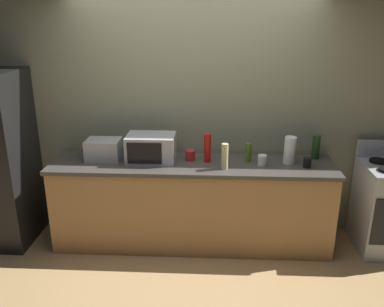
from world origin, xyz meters
The scene contains 13 objects.
ground_plane centered at (0.00, 0.00, 0.00)m, with size 8.00×8.00×0.00m, color tan.
back_wall centered at (0.00, 0.81, 1.35)m, with size 6.40×0.10×2.70m, color gray.
counter_run centered at (0.00, 0.40, 0.45)m, with size 2.84×0.64×0.90m.
microwave centered at (-0.41, 0.45, 1.04)m, with size 0.48×0.35×0.27m.
toaster_oven centered at (-0.90, 0.46, 1.01)m, with size 0.34×0.26×0.21m, color #B7BABF.
paper_towel_roll centered at (0.97, 0.45, 1.04)m, with size 0.12×0.12×0.27m, color white.
bottle_hot_sauce centered at (0.15, 0.45, 1.05)m, with size 0.07×0.07×0.29m, color red.
bottle_olive_oil centered at (0.56, 0.47, 1.00)m, with size 0.06×0.06×0.19m, color #4C6B19.
bottle_vinegar centered at (0.32, 0.26, 1.03)m, with size 0.07×0.07×0.25m, color beige.
bottle_wine centered at (1.26, 0.60, 1.02)m, with size 0.08×0.08×0.25m, color #1E3F19.
mug_white centered at (0.69, 0.38, 0.95)m, with size 0.09×0.09×0.10m, color white.
mug_red centered at (-0.02, 0.49, 0.95)m, with size 0.10×0.10×0.10m, color red.
mug_black centered at (1.12, 0.34, 0.95)m, with size 0.08×0.08×0.09m, color black.
Camera 1 is at (0.20, -3.40, 2.32)m, focal length 38.13 mm.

